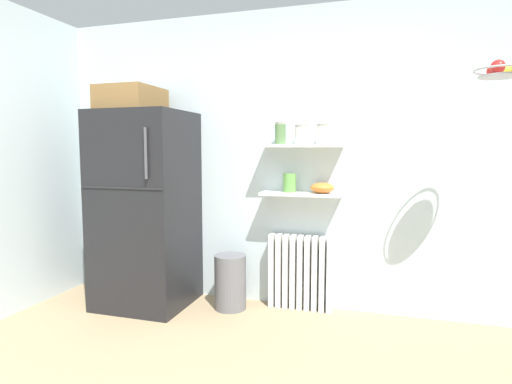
# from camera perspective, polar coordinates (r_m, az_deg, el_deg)

# --- Properties ---
(back_wall) EXTENTS (7.04, 0.10, 2.60)m
(back_wall) POSITION_cam_1_polar(r_m,az_deg,el_deg) (3.74, 5.13, 4.37)
(back_wall) COLOR silver
(back_wall) RESTS_ON ground_plane
(refrigerator) EXTENTS (0.77, 0.75, 1.93)m
(refrigerator) POSITION_cam_1_polar(r_m,az_deg,el_deg) (3.86, -14.85, -1.59)
(refrigerator) COLOR black
(refrigerator) RESTS_ON ground_plane
(radiator) EXTENTS (0.55, 0.12, 0.65)m
(radiator) POSITION_cam_1_polar(r_m,az_deg,el_deg) (3.74, 6.08, -10.78)
(radiator) COLOR white
(radiator) RESTS_ON ground_plane
(wall_shelf_lower) EXTENTS (0.68, 0.22, 0.02)m
(wall_shelf_lower) POSITION_cam_1_polar(r_m,az_deg,el_deg) (3.58, 6.10, -0.28)
(wall_shelf_lower) COLOR white
(wall_shelf_upper) EXTENTS (0.68, 0.22, 0.02)m
(wall_shelf_upper) POSITION_cam_1_polar(r_m,az_deg,el_deg) (3.56, 6.17, 6.26)
(wall_shelf_upper) COLOR white
(storage_jar_0) EXTENTS (0.09, 0.09, 0.19)m
(storage_jar_0) POSITION_cam_1_polar(r_m,az_deg,el_deg) (3.60, 3.32, 7.95)
(storage_jar_0) COLOR #5B7F4C
(storage_jar_0) RESTS_ON wall_shelf_upper
(storage_jar_1) EXTENTS (0.11, 0.11, 0.16)m
(storage_jar_1) POSITION_cam_1_polar(r_m,az_deg,el_deg) (3.57, 6.18, 7.74)
(storage_jar_1) COLOR silver
(storage_jar_1) RESTS_ON wall_shelf_upper
(storage_jar_2) EXTENTS (0.11, 0.11, 0.17)m
(storage_jar_2) POSITION_cam_1_polar(r_m,az_deg,el_deg) (3.54, 9.10, 7.76)
(storage_jar_2) COLOR silver
(storage_jar_2) RESTS_ON wall_shelf_upper
(vase) EXTENTS (0.11, 0.11, 0.16)m
(vase) POSITION_cam_1_polar(r_m,az_deg,el_deg) (3.59, 4.55, 1.25)
(vase) COLOR #66A84C
(vase) RESTS_ON wall_shelf_lower
(shelf_bowl) EXTENTS (0.20, 0.20, 0.09)m
(shelf_bowl) POSITION_cam_1_polar(r_m,az_deg,el_deg) (3.55, 9.00, 0.56)
(shelf_bowl) COLOR orange
(shelf_bowl) RESTS_ON wall_shelf_lower
(trash_bin) EXTENTS (0.28, 0.28, 0.48)m
(trash_bin) POSITION_cam_1_polar(r_m,az_deg,el_deg) (3.75, -3.51, -12.10)
(trash_bin) COLOR slate
(trash_bin) RESTS_ON ground_plane
(hanging_fruit_basket) EXTENTS (0.32, 0.32, 0.10)m
(hanging_fruit_basket) POSITION_cam_1_polar(r_m,az_deg,el_deg) (3.17, 30.37, 14.08)
(hanging_fruit_basket) COLOR #B2B2B7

